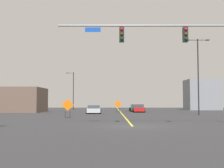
{
  "coord_description": "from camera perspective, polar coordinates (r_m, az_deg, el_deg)",
  "views": [
    {
      "loc": [
        -1.42,
        -20.43,
        1.69
      ],
      "look_at": [
        -1.26,
        19.41,
        4.12
      ],
      "focal_mm": 47.16,
      "sensor_mm": 36.0,
      "label": 1
    }
  ],
  "objects": [
    {
      "name": "roadside_building_west",
      "position": [
        51.62,
        -19.19,
        -2.94
      ],
      "size": [
        10.5,
        8.03,
        4.04
      ],
      "color": "brown",
      "rests_on": "ground"
    },
    {
      "name": "roadside_building_east",
      "position": [
        65.28,
        16.8,
        -2.01
      ],
      "size": [
        6.63,
        6.04,
        6.42
      ],
      "color": "gray",
      "rests_on": "ground"
    },
    {
      "name": "road_centre_stripe",
      "position": [
        57.92,
        1.18,
        -5.16
      ],
      "size": [
        0.16,
        74.89,
        0.01
      ],
      "color": "yellow",
      "rests_on": "ground"
    },
    {
      "name": "construction_sign_left_lane",
      "position": [
        47.75,
        0.94,
        -4.02
      ],
      "size": [
        1.22,
        0.25,
        1.97
      ],
      "color": "orange",
      "rests_on": "ground"
    },
    {
      "name": "street_lamp_mid_left",
      "position": [
        40.03,
        16.13,
        2.43
      ],
      "size": [
        3.07,
        0.24,
        9.97
      ],
      "color": "black",
      "rests_on": "ground"
    },
    {
      "name": "construction_sign_right_lane",
      "position": [
        31.65,
        -8.82,
        -4.2
      ],
      "size": [
        1.26,
        0.3,
        2.02
      ],
      "color": "orange",
      "rests_on": "ground"
    },
    {
      "name": "car_silver_distant",
      "position": [
        43.39,
        -3.78,
        -4.96
      ],
      "size": [
        2.31,
        4.49,
        1.21
      ],
      "color": "#B7BABF",
      "rests_on": "ground"
    },
    {
      "name": "street_lamp_far_left",
      "position": [
        64.14,
        -7.83,
        -1.0
      ],
      "size": [
        1.65,
        0.24,
        8.11
      ],
      "color": "black",
      "rests_on": "ground"
    },
    {
      "name": "ground",
      "position": [
        20.55,
        3.77,
        -8.2
      ],
      "size": [
        134.8,
        134.8,
        0.0
      ],
      "primitive_type": "plane",
      "color": "#2D2D30"
    },
    {
      "name": "traffic_signal_assembly",
      "position": [
        21.44,
        13.86,
        7.35
      ],
      "size": [
        13.55,
        0.44,
        7.39
      ],
      "color": "gray",
      "rests_on": "ground"
    },
    {
      "name": "car_red_far",
      "position": [
        49.09,
        4.96,
        -4.74
      ],
      "size": [
        2.14,
        4.53,
        1.3
      ],
      "color": "red",
      "rests_on": "ground"
    },
    {
      "name": "car_green_mid",
      "position": [
        53.24,
        4.38,
        -4.67
      ],
      "size": [
        2.17,
        4.11,
        1.25
      ],
      "color": "#196B38",
      "rests_on": "ground"
    }
  ]
}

